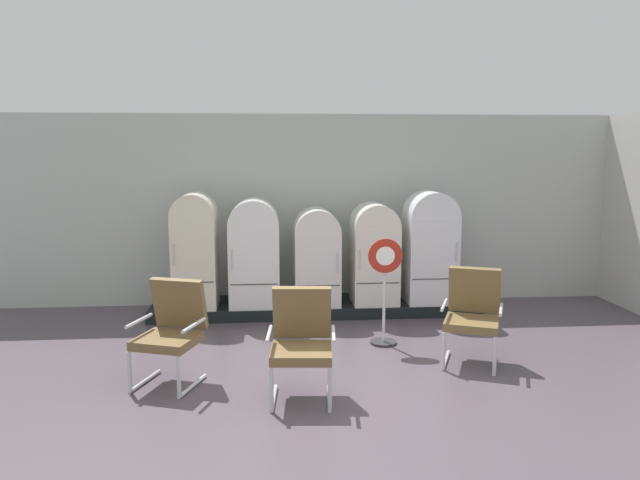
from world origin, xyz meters
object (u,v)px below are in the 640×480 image
(refrigerator_3, at_px, (374,250))
(armchair_left, at_px, (172,327))
(refrigerator_2, at_px, (317,254))
(sign_stand, at_px, (384,297))
(refrigerator_1, at_px, (254,250))
(refrigerator_4, at_px, (430,244))
(armchair_right, at_px, (473,311))
(refrigerator_0, at_px, (195,247))
(armchair_center, at_px, (302,338))

(refrigerator_3, distance_m, armchair_left, 3.48)
(refrigerator_2, relative_size, sign_stand, 1.05)
(armchair_left, distance_m, sign_stand, 2.57)
(armchair_left, bearing_deg, sign_stand, 22.75)
(refrigerator_2, distance_m, sign_stand, 1.60)
(refrigerator_1, relative_size, refrigerator_2, 1.10)
(refrigerator_2, distance_m, armchair_left, 2.93)
(refrigerator_4, bearing_deg, armchair_right, -91.84)
(refrigerator_0, xyz_separation_m, refrigerator_2, (1.70, -0.00, -0.13))
(refrigerator_0, height_order, armchair_center, refrigerator_0)
(refrigerator_4, distance_m, sign_stand, 1.72)
(armchair_center, bearing_deg, sign_stand, 53.45)
(refrigerator_0, relative_size, refrigerator_3, 1.11)
(refrigerator_2, height_order, sign_stand, refrigerator_2)
(refrigerator_1, bearing_deg, armchair_right, -39.94)
(refrigerator_0, bearing_deg, sign_stand, -30.30)
(armchair_center, distance_m, sign_stand, 1.81)
(refrigerator_1, height_order, refrigerator_2, refrigerator_1)
(refrigerator_0, xyz_separation_m, armchair_left, (0.04, -2.40, -0.43))
(refrigerator_2, xyz_separation_m, sign_stand, (0.71, -1.41, -0.28))
(refrigerator_1, xyz_separation_m, sign_stand, (1.59, -1.38, -0.36))
(armchair_center, bearing_deg, refrigerator_0, 114.99)
(refrigerator_1, xyz_separation_m, armchair_left, (-0.77, -2.38, -0.38))
(refrigerator_1, height_order, armchair_center, refrigerator_1)
(armchair_center, bearing_deg, refrigerator_2, 82.66)
(refrigerator_1, distance_m, armchair_left, 2.53)
(armchair_center, bearing_deg, refrigerator_3, 67.37)
(refrigerator_1, xyz_separation_m, refrigerator_2, (0.88, 0.02, -0.07))
(refrigerator_0, xyz_separation_m, sign_stand, (2.41, -1.41, -0.41))
(armchair_left, distance_m, armchair_center, 1.37)
(refrigerator_4, bearing_deg, sign_stand, -123.77)
(refrigerator_4, height_order, armchair_left, refrigerator_4)
(refrigerator_0, height_order, sign_stand, refrigerator_0)
(refrigerator_3, bearing_deg, armchair_right, -70.47)
(armchair_left, distance_m, armchair_right, 3.24)
(refrigerator_4, bearing_deg, refrigerator_2, 179.25)
(refrigerator_4, distance_m, armchair_right, 2.10)
(refrigerator_0, relative_size, refrigerator_4, 1.00)
(refrigerator_4, distance_m, armchair_center, 3.50)
(refrigerator_1, bearing_deg, sign_stand, -41.02)
(refrigerator_1, distance_m, refrigerator_3, 1.71)
(refrigerator_1, relative_size, armchair_left, 1.44)
(armchair_center, relative_size, sign_stand, 0.81)
(refrigerator_1, height_order, refrigerator_4, refrigerator_4)
(armchair_right, height_order, sign_stand, sign_stand)
(refrigerator_3, bearing_deg, refrigerator_2, -179.22)
(refrigerator_0, relative_size, sign_stand, 1.23)
(refrigerator_4, height_order, sign_stand, refrigerator_4)
(armchair_left, height_order, armchair_center, same)
(refrigerator_3, bearing_deg, refrigerator_4, -2.32)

